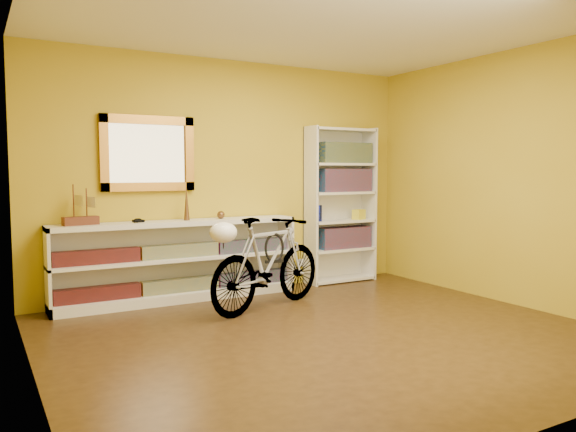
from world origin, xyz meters
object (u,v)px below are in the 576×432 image
bicycle (268,263)px  helmet (223,232)px  bookcase (341,205)px  console_unit (179,261)px

bicycle → helmet: bicycle is taller
bookcase → console_unit: bearing=-179.3°
console_unit → bicycle: bicycle is taller
bicycle → helmet: 0.70m
console_unit → helmet: helmet is taller
bookcase → helmet: bookcase is taller
console_unit → bicycle: 1.02m
console_unit → helmet: bearing=-85.1°
bookcase → bicycle: bookcase is taller
bicycle → helmet: size_ratio=6.25×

